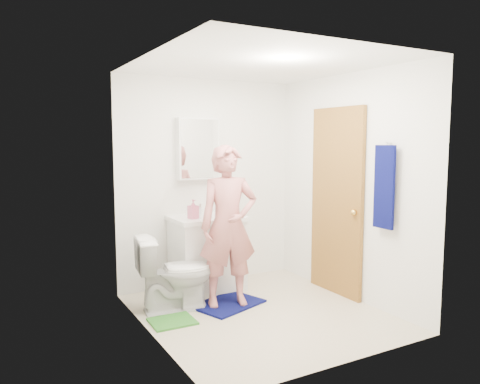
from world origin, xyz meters
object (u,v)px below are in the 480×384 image
Objects in this scene: vanity_cabinet at (207,255)px; medicine_cabinet at (198,149)px; toothbrush_cup at (225,208)px; soap_dispenser at (193,209)px; towel at (384,187)px; toilet at (175,273)px; man at (228,226)px.

vanity_cabinet is 1.22m from medicine_cabinet.
vanity_cabinet is 5.86× the size of toothbrush_cup.
soap_dispenser is 1.53× the size of toothbrush_cup.
medicine_cabinet is 2.11m from towel.
soap_dispenser is at bearing -158.40° from vanity_cabinet.
vanity_cabinet is at bearing 21.60° from soap_dispenser.
medicine_cabinet is 0.92× the size of toilet.
medicine_cabinet is 1.11m from man.
towel is 1.99m from soap_dispenser.
soap_dispenser is (-1.38, 1.41, -0.30)m from towel.
toilet is 5.57× the size of toothbrush_cup.
towel is (1.18, -1.71, -0.35)m from medicine_cabinet.
man is at bearing 143.07° from towel.
man reaches higher than vanity_cabinet.
towel is at bearing -114.06° from toilet.
toilet is at bearing 147.94° from towel.
soap_dispenser is at bearing 134.39° from towel.
towel is at bearing -45.61° from soap_dispenser.
soap_dispenser is (0.35, 0.33, 0.57)m from toilet.
man reaches higher than toilet.
man is at bearing -115.12° from toothbrush_cup.
soap_dispenser is 0.13× the size of man.
toothbrush_cup is (-0.88, 1.61, -0.35)m from towel.
towel is 1.57m from man.
vanity_cabinet is at bearing -157.36° from toothbrush_cup.
toothbrush_cup is 0.08× the size of man.
man reaches higher than toothbrush_cup.
towel is at bearing -51.53° from vanity_cabinet.
towel is 1.05× the size of toilet.
vanity_cabinet is at bearing -90.00° from medicine_cabinet.
vanity_cabinet reaches higher than toilet.
toothbrush_cup reaches higher than toilet.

